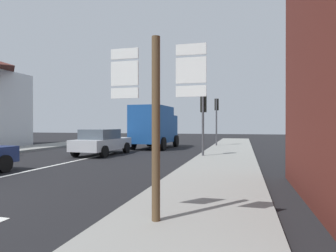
{
  "coord_description": "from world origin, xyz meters",
  "views": [
    {
      "loc": [
        7.76,
        -4.33,
        1.74
      ],
      "look_at": [
        4.39,
        8.57,
        1.67
      ],
      "focal_mm": 30.97,
      "sensor_mm": 36.0,
      "label": 1
    }
  ],
  "objects_px": {
    "sedan_far": "(102,142)",
    "traffic_light_near_right": "(203,111)",
    "route_sign_post": "(156,114)",
    "delivery_truck": "(155,126)",
    "traffic_light_far_right": "(217,111)"
  },
  "relations": [
    {
      "from": "sedan_far",
      "to": "delivery_truck",
      "type": "xyz_separation_m",
      "value": [
        1.57,
        5.13,
        0.89
      ]
    },
    {
      "from": "sedan_far",
      "to": "delivery_truck",
      "type": "height_order",
      "value": "delivery_truck"
    },
    {
      "from": "sedan_far",
      "to": "delivery_truck",
      "type": "relative_size",
      "value": 0.84
    },
    {
      "from": "route_sign_post",
      "to": "sedan_far",
      "type": "bearing_deg",
      "value": 121.65
    },
    {
      "from": "delivery_truck",
      "to": "traffic_light_far_right",
      "type": "relative_size",
      "value": 1.35
    },
    {
      "from": "traffic_light_near_right",
      "to": "route_sign_post",
      "type": "bearing_deg",
      "value": -86.63
    },
    {
      "from": "traffic_light_near_right",
      "to": "traffic_light_far_right",
      "type": "distance_m",
      "value": 7.63
    },
    {
      "from": "delivery_truck",
      "to": "traffic_light_far_right",
      "type": "distance_m",
      "value": 5.03
    },
    {
      "from": "traffic_light_near_right",
      "to": "delivery_truck",
      "type": "bearing_deg",
      "value": 129.33
    },
    {
      "from": "traffic_light_far_right",
      "to": "route_sign_post",
      "type": "bearing_deg",
      "value": -88.05
    },
    {
      "from": "route_sign_post",
      "to": "traffic_light_near_right",
      "type": "distance_m",
      "value": 10.43
    },
    {
      "from": "sedan_far",
      "to": "delivery_truck",
      "type": "distance_m",
      "value": 5.44
    },
    {
      "from": "sedan_far",
      "to": "traffic_light_near_right",
      "type": "distance_m",
      "value": 6.09
    },
    {
      "from": "traffic_light_far_right",
      "to": "delivery_truck",
      "type": "bearing_deg",
      "value": -150.76
    },
    {
      "from": "sedan_far",
      "to": "traffic_light_near_right",
      "type": "height_order",
      "value": "traffic_light_near_right"
    }
  ]
}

